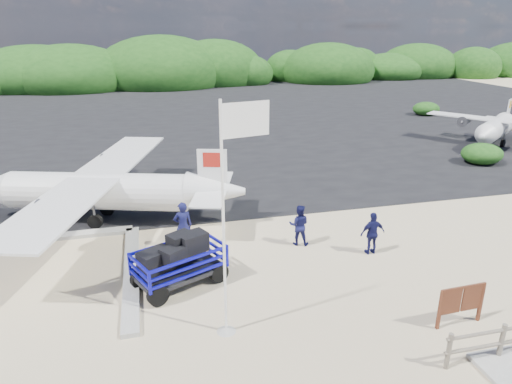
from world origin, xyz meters
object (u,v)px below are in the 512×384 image
signboard (457,324)px  aircraft_large (404,122)px  crew_c (373,233)px  aircraft_small (70,108)px  baggage_cart (181,285)px  crew_b (299,225)px  flagpole (226,331)px  crew_a (183,226)px

signboard → aircraft_large: size_ratio=0.11×
crew_c → aircraft_small: bearing=-69.0°
baggage_cart → crew_c: 7.05m
baggage_cart → crew_c: size_ratio=1.89×
crew_b → flagpole: bearing=72.2°
flagpole → crew_b: 5.91m
baggage_cart → crew_a: bearing=57.7°
crew_b → aircraft_small: size_ratio=0.21×
baggage_cart → aircraft_large: aircraft_large is taller
baggage_cart → crew_b: size_ratio=1.91×
crew_c → crew_b: bearing=-31.4°
flagpole → crew_b: bearing=51.6°
signboard → crew_b: crew_b is taller
aircraft_large → baggage_cart: bearing=63.1°
crew_c → aircraft_small: 39.27m
crew_a → baggage_cart: bearing=78.9°
baggage_cart → crew_c: bearing=-20.0°
signboard → baggage_cart: bearing=149.1°
baggage_cart → crew_a: 2.71m
baggage_cart → signboard: baggage_cart is taller
crew_b → crew_c: size_ratio=0.99×
signboard → crew_a: bearing=134.6°
flagpole → baggage_cart: bearing=110.2°
baggage_cart → aircraft_small: size_ratio=0.40×
aircraft_large → crew_c: bearing=73.6°
aircraft_large → crew_a: bearing=60.1°
crew_b → aircraft_large: bearing=-108.7°
baggage_cart → aircraft_large: (21.18, 22.00, 0.00)m
crew_b → crew_c: (2.34, -1.35, 0.01)m
baggage_cart → crew_a: (0.35, 2.51, 0.93)m
crew_a → crew_c: 6.93m
crew_b → aircraft_small: bearing=-49.5°
crew_c → aircraft_large: aircraft_large is taller
signboard → crew_a: 9.57m
baggage_cart → flagpole: (1.00, -2.72, 0.00)m
flagpole → crew_c: bearing=28.4°
flagpole → signboard: size_ratio=4.14×
crew_b → aircraft_small: 37.17m
crew_b → baggage_cart: bearing=42.6°
flagpole → aircraft_small: (-8.97, 39.54, 0.00)m
crew_a → crew_c: size_ratio=1.16×
signboard → crew_b: 6.47m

